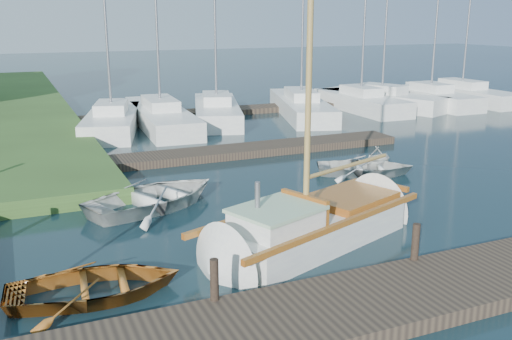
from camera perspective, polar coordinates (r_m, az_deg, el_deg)
name	(u,v)px	position (r m, az deg, el deg)	size (l,w,h in m)	color
ground	(256,211)	(16.10, 0.00, -4.13)	(160.00, 160.00, 0.00)	black
near_dock	(383,300)	(11.24, 12.61, -12.55)	(18.00, 2.20, 0.30)	#2D241D
far_dock	(237,151)	(22.57, -1.94, 1.88)	(14.00, 1.60, 0.30)	#2D241D
pontoon	(302,106)	(34.37, 4.66, 6.41)	(30.00, 1.60, 0.30)	#2D241D
mooring_post_1	(214,280)	(10.51, -4.18, -10.89)	(0.16, 0.16, 0.80)	black
mooring_post_2	(415,242)	(12.59, 15.66, -6.93)	(0.16, 0.16, 0.80)	black
sailboat	(315,228)	(13.97, 5.94, -5.77)	(7.38, 4.34, 9.83)	silver
dinghy	(95,280)	(11.70, -15.82, -10.57)	(2.38, 3.33, 0.69)	brown
tender_a	(155,193)	(16.55, -10.08, -2.28)	(2.94, 4.12, 0.85)	silver
tender_c	(365,165)	(20.08, 10.88, 0.52)	(2.36, 3.31, 0.69)	silver
tender_d	(378,156)	(20.93, 12.10, 1.41)	(1.55, 1.79, 0.94)	silver
marina_boat_0	(112,119)	(28.11, -14.20, 4.93)	(4.08, 7.68, 10.34)	silver
marina_boat_1	(161,115)	(29.01, -9.52, 5.46)	(2.78, 9.57, 9.94)	silver
marina_boat_2	(217,109)	(30.34, -3.96, 6.07)	(4.53, 8.46, 10.62)	silver
marina_boat_3	(301,105)	(32.03, 4.53, 6.54)	(4.89, 9.66, 11.79)	silver
marina_boat_4	(361,101)	(34.02, 10.43, 6.83)	(2.34, 7.51, 10.10)	silver
marina_boat_5	(382,98)	(35.24, 12.46, 7.02)	(5.00, 8.11, 11.32)	silver
marina_boat_6	(431,97)	(36.78, 17.05, 7.02)	(2.28, 7.17, 9.73)	silver
marina_boat_7	(462,93)	(39.32, 19.88, 7.29)	(2.35, 8.53, 12.16)	silver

